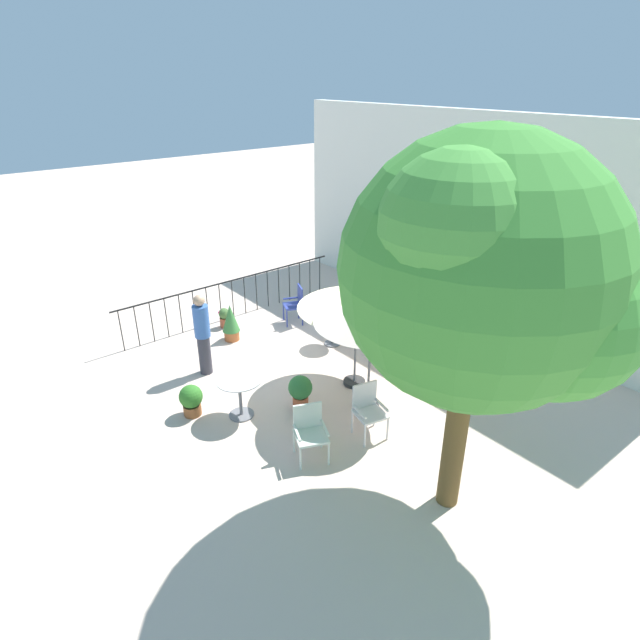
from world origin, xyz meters
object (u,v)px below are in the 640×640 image
object	(u,v)px
cafe_table_0	(333,324)
patio_chair_4	(429,320)
patio_chair_1	(310,429)
patio_chair_2	(296,302)
patio_chair_3	(385,318)
standing_person	(203,333)
patio_umbrella_1	(357,298)
potted_plant_1	(224,317)
shade_tree	(485,271)
potted_plant_2	(370,318)
potted_plant_3	(300,391)
potted_plant_0	(191,399)
potted_plant_5	(231,322)
potted_plant_4	(464,355)
cafe_table_1	(240,390)
patio_chair_0	(368,407)
patio_umbrella_0	(372,316)

from	to	relation	value
cafe_table_0	patio_chair_4	world-z (taller)	patio_chair_4
patio_chair_1	patio_chair_2	bearing A→B (deg)	145.72
patio_chair_3	standing_person	world-z (taller)	standing_person
patio_umbrella_1	patio_chair_4	xyz separation A→B (m)	(-0.36, 2.66, -1.38)
patio_chair_2	potted_plant_1	xyz separation A→B (m)	(-0.91, -1.52, -0.29)
shade_tree	patio_umbrella_1	distance (m)	3.83
shade_tree	standing_person	world-z (taller)	shade_tree
potted_plant_2	standing_person	distance (m)	4.20
patio_chair_2	potted_plant_3	bearing A→B (deg)	-35.60
potted_plant_0	potted_plant_5	world-z (taller)	potted_plant_5
shade_tree	potted_plant_1	xyz separation A→B (m)	(-7.21, 0.34, -3.33)
cafe_table_0	standing_person	bearing A→B (deg)	-104.11
shade_tree	potted_plant_3	size ratio (longest dim) A/B	7.71
potted_plant_2	potted_plant_4	distance (m)	2.61
patio_chair_2	potted_plant_4	distance (m)	4.27
patio_chair_2	potted_plant_2	bearing A→B (deg)	39.89
patio_chair_4	potted_plant_3	bearing A→B (deg)	-85.10
patio_umbrella_1	patio_chair_4	size ratio (longest dim) A/B	2.61
shade_tree	patio_chair_1	bearing A→B (deg)	-155.17
cafe_table_1	patio_chair_4	xyz separation A→B (m)	(0.16, 4.99, -0.05)
patio_chair_3	potted_plant_1	world-z (taller)	patio_chair_3
potted_plant_5	standing_person	size ratio (longest dim) A/B	0.51
patio_chair_2	patio_chair_3	distance (m)	2.28
patio_chair_0	potted_plant_2	bearing A→B (deg)	135.28
potted_plant_1	potted_plant_3	xyz separation A→B (m)	(3.93, -0.64, 0.13)
shade_tree	patio_chair_2	bearing A→B (deg)	163.57
patio_chair_2	potted_plant_0	size ratio (longest dim) A/B	1.60
shade_tree	cafe_table_1	distance (m)	5.02
patio_umbrella_1	cafe_table_1	size ratio (longest dim) A/B	2.73
patio_umbrella_0	patio_umbrella_1	xyz separation A→B (m)	(-0.81, 0.41, -0.05)
cafe_table_1	potted_plant_5	size ratio (longest dim) A/B	0.93
patio_umbrella_1	patio_chair_3	size ratio (longest dim) A/B	2.52
patio_umbrella_0	potted_plant_0	world-z (taller)	patio_umbrella_0
potted_plant_3	potted_plant_5	world-z (taller)	potted_plant_5
patio_chair_1	patio_umbrella_1	bearing A→B (deg)	119.18
patio_chair_0	patio_chair_3	distance (m)	3.68
potted_plant_1	patio_chair_4	bearing A→B (deg)	43.21
cafe_table_1	patio_chair_4	size ratio (longest dim) A/B	0.96
patio_chair_2	potted_plant_0	world-z (taller)	patio_chair_2
cafe_table_0	shade_tree	bearing A→B (deg)	-20.47
cafe_table_1	cafe_table_0	bearing A→B (deg)	108.82
potted_plant_0	patio_chair_0	bearing A→B (deg)	40.85
patio_chair_4	potted_plant_3	distance (m)	4.03
patio_chair_1	standing_person	bearing A→B (deg)	-178.81
patio_umbrella_1	patio_chair_0	distance (m)	2.09
patio_chair_3	standing_person	bearing A→B (deg)	-107.28
patio_umbrella_1	standing_person	distance (m)	3.26
patio_chair_1	potted_plant_4	size ratio (longest dim) A/B	1.58
patio_chair_4	potted_plant_5	size ratio (longest dim) A/B	0.98
potted_plant_0	potted_plant_1	distance (m)	3.65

